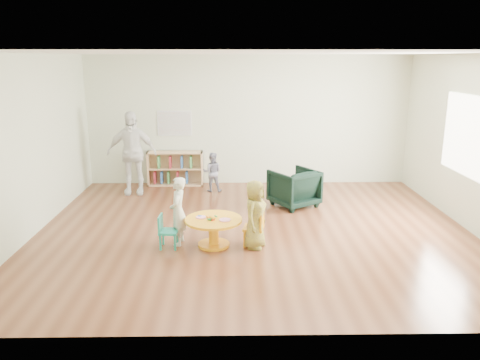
{
  "coord_description": "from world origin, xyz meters",
  "views": [
    {
      "loc": [
        -0.35,
        -7.19,
        2.73
      ],
      "look_at": [
        -0.23,
        -0.3,
        0.93
      ],
      "focal_mm": 35.0,
      "sensor_mm": 36.0,
      "label": 1
    }
  ],
  "objects": [
    {
      "name": "kid_chair_right",
      "position": [
        0.0,
        -0.64,
        0.29
      ],
      "size": [
        0.34,
        0.34,
        0.54
      ],
      "rotation": [
        0.0,
        0.0,
        1.36
      ],
      "color": "#FFA915",
      "rests_on": "ground"
    },
    {
      "name": "armchair",
      "position": [
        0.81,
        1.28,
        0.35
      ],
      "size": [
        1.06,
        1.06,
        0.71
      ],
      "primitive_type": "imported",
      "rotation": [
        0.0,
        0.0,
        3.7
      ],
      "color": "black",
      "rests_on": "ground"
    },
    {
      "name": "bookshelf",
      "position": [
        -1.61,
        2.86,
        0.37
      ],
      "size": [
        1.2,
        0.3,
        0.75
      ],
      "color": "tan",
      "rests_on": "ground"
    },
    {
      "name": "alphabet_poster",
      "position": [
        -1.6,
        2.98,
        1.35
      ],
      "size": [
        0.74,
        0.01,
        0.54
      ],
      "color": "white",
      "rests_on": "ground"
    },
    {
      "name": "toddler",
      "position": [
        -0.77,
        2.31,
        0.41
      ],
      "size": [
        0.42,
        0.33,
        0.83
      ],
      "primitive_type": "imported",
      "rotation": [
        0.0,
        0.0,
        3.1
      ],
      "color": "#1B1F45",
      "rests_on": "ground"
    },
    {
      "name": "adult_caretaker",
      "position": [
        -2.4,
        2.2,
        0.85
      ],
      "size": [
        1.01,
        0.45,
        1.7
      ],
      "primitive_type": "imported",
      "rotation": [
        0.0,
        0.0,
        0.03
      ],
      "color": "white",
      "rests_on": "ground"
    },
    {
      "name": "child_right",
      "position": [
        -0.02,
        -0.71,
        0.51
      ],
      "size": [
        0.48,
        0.59,
        1.03
      ],
      "primitive_type": "imported",
      "rotation": [
        0.0,
        0.0,
        1.21
      ],
      "color": "yellow",
      "rests_on": "ground"
    },
    {
      "name": "kid_chair_left",
      "position": [
        -1.33,
        -0.71,
        0.27
      ],
      "size": [
        0.28,
        0.28,
        0.5
      ],
      "rotation": [
        0.0,
        0.0,
        -1.62
      ],
      "color": "teal",
      "rests_on": "ground"
    },
    {
      "name": "activity_table",
      "position": [
        -0.63,
        -0.65,
        0.29
      ],
      "size": [
        0.85,
        0.85,
        0.47
      ],
      "rotation": [
        0.0,
        0.0,
        -0.34
      ],
      "color": "#FFA915",
      "rests_on": "ground"
    },
    {
      "name": "room",
      "position": [
        0.01,
        0.0,
        1.89
      ],
      "size": [
        7.1,
        7.0,
        2.8
      ],
      "color": "brown",
      "rests_on": "ground"
    },
    {
      "name": "child_left",
      "position": [
        -1.16,
        -0.56,
        0.52
      ],
      "size": [
        0.27,
        0.39,
        1.03
      ],
      "primitive_type": "imported",
      "rotation": [
        0.0,
        0.0,
        -1.64
      ],
      "color": "silver",
      "rests_on": "ground"
    }
  ]
}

